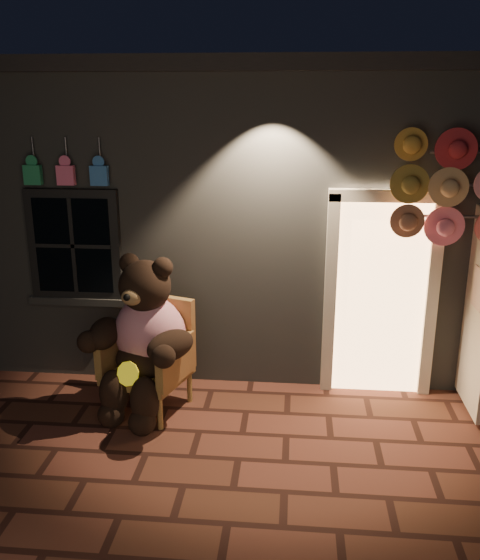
# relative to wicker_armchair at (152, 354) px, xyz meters

# --- Properties ---
(ground) EXTENTS (60.00, 60.00, 0.00)m
(ground) POSITION_rel_wicker_armchair_xyz_m (0.97, -0.90, -0.56)
(ground) COLOR brown
(ground) RESTS_ON ground
(shop_building) EXTENTS (7.30, 5.95, 3.51)m
(shop_building) POSITION_rel_wicker_armchair_xyz_m (0.97, 3.09, 1.17)
(shop_building) COLOR slate
(shop_building) RESTS_ON ground
(wicker_armchair) EXTENTS (0.94, 0.90, 1.13)m
(wicker_armchair) POSITION_rel_wicker_armchair_xyz_m (0.00, 0.00, 0.00)
(wicker_armchair) COLOR olive
(wicker_armchair) RESTS_ON ground
(teddy_bear) EXTENTS (1.13, 1.05, 1.64)m
(teddy_bear) POSITION_rel_wicker_armchair_xyz_m (-0.03, -0.14, 0.23)
(teddy_bear) COLOR #AF123B
(teddy_bear) RESTS_ON ground
(hat_rack) EXTENTS (1.60, 0.22, 2.79)m
(hat_rack) POSITION_rel_wicker_armchair_xyz_m (3.11, 0.38, 1.67)
(hat_rack) COLOR #59595E
(hat_rack) RESTS_ON ground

